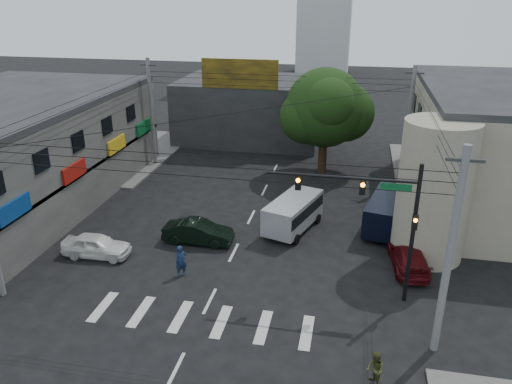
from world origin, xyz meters
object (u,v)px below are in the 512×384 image
(utility_pole_far_left, at_px, (152,113))
(silver_minivan, at_px, (293,215))
(pedestrian_olive, at_px, (375,370))
(white_compact, at_px, (96,245))
(dark_sedan, at_px, (198,232))
(utility_pole_near_right, at_px, (449,256))
(street_tree, at_px, (325,108))
(traffic_gantry, at_px, (379,209))
(traffic_officer, at_px, (181,261))
(utility_pole_far_right, at_px, (408,126))
(navy_van, at_px, (387,213))
(maroon_sedan, at_px, (409,257))

(utility_pole_far_left, height_order, silver_minivan, utility_pole_far_left)
(silver_minivan, bearing_deg, pedestrian_olive, -141.34)
(white_compact, bearing_deg, dark_sedan, -64.06)
(utility_pole_near_right, height_order, utility_pole_far_left, same)
(street_tree, height_order, traffic_gantry, street_tree)
(street_tree, relative_size, dark_sedan, 2.03)
(traffic_officer, bearing_deg, utility_pole_far_right, 16.37)
(dark_sedan, bearing_deg, navy_van, -69.70)
(white_compact, height_order, traffic_officer, traffic_officer)
(silver_minivan, bearing_deg, dark_sedan, 135.59)
(navy_van, distance_m, traffic_officer, 13.65)
(dark_sedan, height_order, pedestrian_olive, pedestrian_olive)
(white_compact, bearing_deg, traffic_gantry, -95.79)
(maroon_sedan, xyz_separation_m, traffic_officer, (-12.06, -3.29, 0.24))
(maroon_sedan, bearing_deg, dark_sedan, -8.64)
(traffic_gantry, distance_m, white_compact, 16.09)
(white_compact, relative_size, navy_van, 0.69)
(traffic_gantry, xyz_separation_m, maroon_sedan, (2.08, 3.29, -4.18))
(utility_pole_near_right, relative_size, navy_van, 1.58)
(street_tree, distance_m, utility_pole_far_left, 14.56)
(utility_pole_far_left, xyz_separation_m, dark_sedan, (8.09, -13.15, -3.90))
(utility_pole_far_left, relative_size, navy_van, 1.58)
(traffic_gantry, distance_m, utility_pole_near_right, 4.41)
(navy_van, bearing_deg, traffic_gantry, -175.08)
(traffic_gantry, distance_m, dark_sedan, 11.69)
(utility_pole_far_left, distance_m, silver_minivan, 17.36)
(utility_pole_far_left, relative_size, white_compact, 2.29)
(utility_pole_far_right, bearing_deg, navy_van, -100.02)
(traffic_gantry, relative_size, utility_pole_far_left, 0.78)
(utility_pole_far_left, relative_size, maroon_sedan, 1.98)
(utility_pole_near_right, distance_m, white_compact, 19.15)
(street_tree, height_order, maroon_sedan, street_tree)
(street_tree, relative_size, silver_minivan, 1.64)
(street_tree, xyz_separation_m, traffic_gantry, (3.82, -18.00, -0.64))
(utility_pole_far_left, bearing_deg, navy_van, -24.87)
(silver_minivan, xyz_separation_m, navy_van, (5.90, 1.31, 0.04))
(utility_pole_far_left, bearing_deg, maroon_sedan, -33.89)
(utility_pole_far_right, xyz_separation_m, maroon_sedan, (-0.59, -13.71, -3.95))
(traffic_gantry, height_order, navy_van, traffic_gantry)
(street_tree, bearing_deg, navy_van, -63.84)
(traffic_gantry, height_order, silver_minivan, traffic_gantry)
(navy_van, height_order, pedestrian_olive, navy_van)
(street_tree, bearing_deg, utility_pole_far_right, -8.75)
(utility_pole_far_right, bearing_deg, traffic_gantry, -98.94)
(silver_minivan, relative_size, traffic_officer, 2.99)
(utility_pole_far_right, xyz_separation_m, silver_minivan, (-7.49, -10.31, -3.54))
(street_tree, bearing_deg, pedestrian_olive, -80.84)
(maroon_sedan, relative_size, traffic_officer, 2.62)
(utility_pole_near_right, height_order, pedestrian_olive, utility_pole_near_right)
(dark_sedan, height_order, traffic_officer, traffic_officer)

